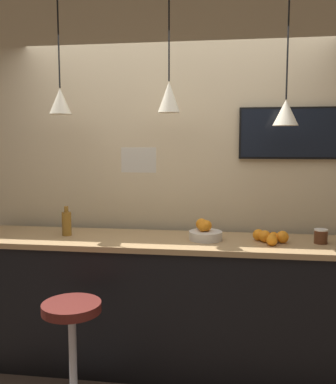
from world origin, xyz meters
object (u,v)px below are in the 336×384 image
at_px(bar_stool, 72,339).
at_px(juice_bottle, 67,223).
at_px(fruit_bowl, 205,233).
at_px(mounted_tv, 291,133).
at_px(spread_jar, 321,236).

bearing_deg(bar_stool, juice_bottle, 113.01).
bearing_deg(juice_bottle, bar_stool, -66.99).
relative_size(fruit_bowl, mounted_tv, 0.31).
bearing_deg(spread_jar, mounted_tv, 116.54).
height_order(bar_stool, fruit_bowl, fruit_bowl).
height_order(bar_stool, mounted_tv, mounted_tv).
bearing_deg(mounted_tv, bar_stool, -145.86).
distance_m(bar_stool, mounted_tv, 2.18).
height_order(fruit_bowl, spread_jar, fruit_bowl).
distance_m(fruit_bowl, spread_jar, 0.82).
bearing_deg(spread_jar, fruit_bowl, 179.62).
relative_size(bar_stool, fruit_bowl, 2.89).
bearing_deg(bar_stool, spread_jar, 20.78).
height_order(juice_bottle, spread_jar, juice_bottle).
bearing_deg(mounted_tv, spread_jar, -63.46).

